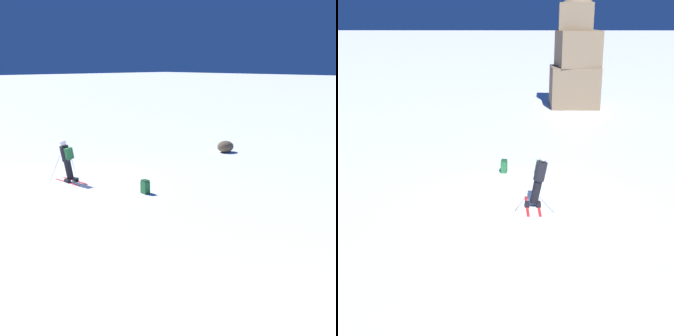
{
  "view_description": "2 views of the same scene",
  "coord_description": "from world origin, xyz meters",
  "views": [
    {
      "loc": [
        9.86,
        15.37,
        4.59
      ],
      "look_at": [
        -0.46,
        4.84,
        1.25
      ],
      "focal_mm": 50.0,
      "sensor_mm": 36.0,
      "label": 1
    },
    {
      "loc": [
        -0.54,
        -13.61,
        5.82
      ],
      "look_at": [
        -0.74,
        1.65,
        0.72
      ],
      "focal_mm": 50.0,
      "sensor_mm": 36.0,
      "label": 2
    }
  ],
  "objects": [
    {
      "name": "spare_backpack",
      "position": [
        -0.84,
        3.29,
        0.24
      ],
      "size": [
        0.26,
        0.33,
        0.5
      ],
      "rotation": [
        0.0,
        0.0,
        4.58
      ],
      "color": "#236633",
      "rests_on": "ground"
    },
    {
      "name": "ground_plane",
      "position": [
        0.0,
        0.0,
        0.0
      ],
      "size": [
        300.0,
        300.0,
        0.0
      ],
      "primitive_type": "plane",
      "color": "white"
    },
    {
      "name": "rock_pillar",
      "position": [
        3.45,
        16.35,
        3.07
      ],
      "size": [
        3.01,
        2.65,
        7.33
      ],
      "color": "#7A664C",
      "rests_on": "ground"
    },
    {
      "name": "skier",
      "position": [
        0.3,
        0.03,
        0.96
      ],
      "size": [
        1.29,
        1.63,
        1.75
      ],
      "rotation": [
        0.0,
        0.0,
        0.02
      ],
      "color": "red",
      "rests_on": "ground"
    }
  ]
}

